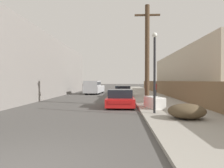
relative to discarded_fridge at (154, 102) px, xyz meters
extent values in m
cube|color=#9E998E|center=(1.13, 14.61, -0.41)|extent=(4.20, 63.00, 0.12)
cube|color=white|center=(0.00, 0.00, -0.01)|extent=(1.12, 1.94, 0.66)
cube|color=white|center=(0.00, 0.00, 0.33)|extent=(1.08, 1.86, 0.03)
cube|color=#333335|center=(0.05, 0.60, 0.36)|extent=(0.08, 0.20, 0.02)
cube|color=gray|center=(-0.07, 0.28, 0.35)|extent=(0.71, 0.24, 0.01)
cube|color=gray|center=(0.07, -0.27, 0.35)|extent=(0.71, 0.24, 0.01)
cube|color=red|center=(-2.14, 1.57, -0.06)|extent=(1.87, 4.12, 0.54)
cube|color=black|center=(-2.14, 1.20, 0.48)|extent=(1.61, 1.98, 0.54)
cube|color=#B21414|center=(-2.14, -0.51, 0.04)|extent=(1.45, 0.03, 0.19)
cylinder|color=black|center=(-2.95, 2.85, -0.16)|extent=(0.20, 0.60, 0.60)
cylinder|color=black|center=(-1.32, 2.84, -0.16)|extent=(0.20, 0.60, 0.60)
cylinder|color=black|center=(-2.95, 0.29, -0.16)|extent=(0.20, 0.60, 0.60)
cylinder|color=black|center=(-1.33, 0.29, -0.16)|extent=(0.20, 0.60, 0.60)
cube|color=#5B1E19|center=(-1.89, 9.82, -0.01)|extent=(1.96, 4.27, 0.62)
cube|color=black|center=(-1.89, 9.65, 0.55)|extent=(1.66, 2.40, 0.49)
cube|color=#B21414|center=(-1.93, 7.69, 0.10)|extent=(1.46, 0.06, 0.22)
cylinder|color=black|center=(-2.68, 11.15, -0.14)|extent=(0.21, 0.66, 0.65)
cylinder|color=black|center=(-1.04, 11.11, -0.14)|extent=(0.21, 0.66, 0.65)
cylinder|color=black|center=(-2.73, 8.52, -0.14)|extent=(0.21, 0.66, 0.65)
cylinder|color=black|center=(-1.10, 8.49, -0.14)|extent=(0.21, 0.66, 0.65)
cube|color=silver|center=(-5.84, 15.30, 0.20)|extent=(2.33, 5.61, 0.91)
cube|color=silver|center=(-5.94, 13.79, 1.00)|extent=(2.00, 2.59, 0.69)
cube|color=black|center=(-5.94, 13.79, 1.01)|extent=(2.03, 2.55, 0.38)
cylinder|color=black|center=(-5.14, 13.54, -0.05)|extent=(0.32, 0.85, 0.84)
cylinder|color=black|center=(-6.77, 13.66, -0.05)|extent=(0.32, 0.85, 0.84)
cylinder|color=black|center=(-4.90, 16.93, -0.05)|extent=(0.32, 0.85, 0.84)
cylinder|color=black|center=(-6.53, 17.05, -0.05)|extent=(0.32, 0.85, 0.84)
cylinder|color=#4C3826|center=(-0.22, 1.80, 3.19)|extent=(0.32, 0.32, 7.07)
cube|color=#4C3826|center=(-0.22, 1.80, 6.02)|extent=(1.80, 0.12, 0.12)
cylinder|color=#232326|center=(-0.33, -2.06, 1.62)|extent=(0.12, 0.12, 3.94)
sphere|color=white|center=(-0.33, -2.06, 3.72)|extent=(0.26, 0.26, 0.26)
ellipsoid|color=brown|center=(0.87, -3.51, -0.01)|extent=(1.67, 1.44, 0.68)
cube|color=brown|center=(3.08, 12.44, 0.48)|extent=(0.08, 41.56, 1.66)
cube|color=gray|center=(-12.79, 10.22, 2.78)|extent=(7.00, 27.40, 6.49)
cube|color=beige|center=(7.52, 12.95, 2.22)|extent=(6.00, 23.91, 5.37)
cylinder|color=#282D42|center=(1.48, 8.69, 0.04)|extent=(0.28, 0.28, 0.77)
cylinder|color=#B72D33|center=(1.48, 8.69, 0.73)|extent=(0.34, 0.34, 0.61)
sphere|color=#8C664C|center=(1.48, 8.69, 1.15)|extent=(0.23, 0.23, 0.23)
camera|label=1|loc=(-2.04, -12.53, 1.35)|focal=32.00mm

